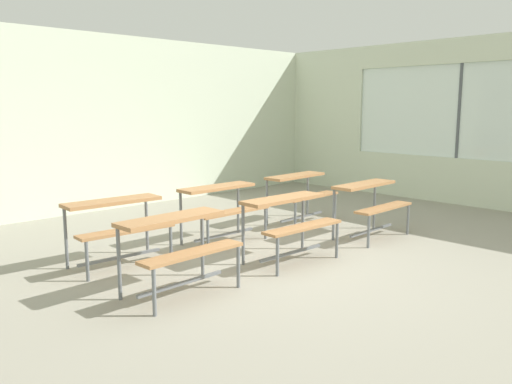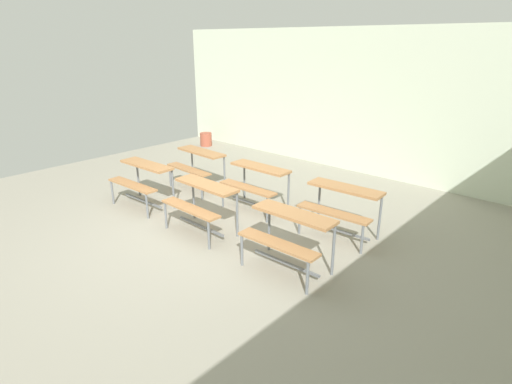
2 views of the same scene
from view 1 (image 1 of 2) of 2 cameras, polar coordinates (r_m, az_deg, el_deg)
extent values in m
cube|color=gray|center=(5.97, 4.12, -8.29)|extent=(10.00, 9.00, 0.05)
cube|color=beige|center=(9.32, -16.92, 7.24)|extent=(10.00, 0.12, 3.00)
cube|color=beige|center=(10.07, 23.61, 0.84)|extent=(0.12, 9.00, 0.85)
cube|color=beige|center=(10.03, 24.51, 14.23)|extent=(0.12, 9.00, 0.45)
cube|color=beige|center=(11.80, 7.77, 8.89)|extent=(0.12, 1.90, 1.70)
cube|color=silver|center=(10.18, 21.47, 8.27)|extent=(0.02, 4.20, 1.70)
cube|color=#4C5156|center=(10.18, 21.47, 8.27)|extent=(0.06, 0.05, 1.70)
cube|color=#A87547|center=(5.06, -9.32, -2.88)|extent=(1.11, 0.36, 0.04)
cube|color=#A87547|center=(4.88, -6.98, -6.67)|extent=(1.11, 0.26, 0.03)
cylinder|color=slate|center=(4.99, -14.83, -7.50)|extent=(0.04, 0.04, 0.72)
cylinder|color=slate|center=(5.55, -5.93, -5.53)|extent=(0.04, 0.04, 0.72)
cylinder|color=slate|center=(4.60, -11.14, -10.69)|extent=(0.04, 0.04, 0.44)
cylinder|color=slate|center=(5.19, -1.96, -8.14)|extent=(0.04, 0.04, 0.44)
cube|color=slate|center=(5.12, -8.19, -9.92)|extent=(1.00, 0.07, 0.03)
cube|color=#A87547|center=(6.04, 3.00, -0.77)|extent=(1.11, 0.34, 0.04)
cube|color=#A87547|center=(5.89, 5.21, -3.85)|extent=(1.10, 0.24, 0.03)
cylinder|color=slate|center=(5.88, -1.43, -4.63)|extent=(0.04, 0.04, 0.72)
cylinder|color=slate|center=(6.57, 5.15, -3.18)|extent=(0.04, 0.04, 0.72)
cylinder|color=slate|center=(5.53, 2.37, -7.05)|extent=(0.04, 0.04, 0.44)
cylinder|color=slate|center=(6.25, 8.88, -5.21)|extent=(0.04, 0.04, 0.44)
cube|color=slate|center=(6.09, 3.90, -6.69)|extent=(1.00, 0.05, 0.03)
cube|color=#A87547|center=(7.29, 11.82, 0.79)|extent=(1.11, 0.35, 0.04)
cube|color=#A87547|center=(7.17, 13.89, -1.69)|extent=(1.10, 0.25, 0.03)
cylinder|color=slate|center=(7.03, 8.53, -2.41)|extent=(0.04, 0.04, 0.72)
cylinder|color=slate|center=(7.84, 12.88, -1.32)|extent=(0.04, 0.04, 0.72)
cylinder|color=slate|center=(6.76, 12.27, -4.22)|extent=(0.04, 0.04, 0.44)
cylinder|color=slate|center=(7.60, 16.35, -2.88)|extent=(0.04, 0.04, 0.44)
cube|color=slate|center=(7.33, 12.58, -4.12)|extent=(1.00, 0.06, 0.03)
cube|color=#A87547|center=(6.09, -15.51, -1.02)|extent=(1.11, 0.37, 0.04)
cube|color=#A87547|center=(5.87, -14.03, -4.14)|extent=(1.11, 0.27, 0.03)
cylinder|color=slate|center=(6.10, -20.18, -4.70)|extent=(0.04, 0.04, 0.72)
cylinder|color=slate|center=(6.51, -11.93, -3.46)|extent=(0.04, 0.04, 0.72)
cylinder|color=slate|center=(5.64, -18.08, -7.18)|extent=(0.04, 0.04, 0.44)
cylinder|color=slate|center=(6.08, -9.34, -5.65)|extent=(0.04, 0.04, 0.44)
cube|color=slate|center=(6.11, -14.68, -6.93)|extent=(1.00, 0.08, 0.03)
cube|color=#A87547|center=(6.91, -4.29, 0.51)|extent=(1.10, 0.33, 0.04)
cube|color=#A87547|center=(6.73, -2.51, -2.15)|extent=(1.10, 0.23, 0.03)
cylinder|color=slate|center=(6.79, -8.26, -2.83)|extent=(0.04, 0.04, 0.72)
cylinder|color=slate|center=(7.40, -1.99, -1.71)|extent=(0.04, 0.04, 0.72)
cylinder|color=slate|center=(6.39, -5.31, -4.82)|extent=(0.04, 0.04, 0.44)
cylinder|color=slate|center=(7.04, 1.03, -3.44)|extent=(0.04, 0.04, 0.44)
cube|color=slate|center=(6.93, -3.48, -4.69)|extent=(1.00, 0.04, 0.03)
cube|color=#A87547|center=(8.05, 4.34, 1.76)|extent=(1.12, 0.38, 0.04)
cube|color=#A87547|center=(7.90, 6.12, -0.47)|extent=(1.11, 0.28, 0.03)
cylinder|color=slate|center=(7.82, 1.20, -1.11)|extent=(0.04, 0.04, 0.72)
cylinder|color=slate|center=(8.58, 5.68, -0.22)|extent=(0.04, 0.04, 0.72)
cylinder|color=slate|center=(7.50, 4.33, -2.69)|extent=(0.04, 0.04, 0.44)
cylinder|color=slate|center=(8.28, 8.68, -1.61)|extent=(0.04, 0.04, 0.44)
cube|color=slate|center=(8.07, 5.06, -2.70)|extent=(1.00, 0.08, 0.03)
camera|label=2|loc=(8.79, 45.52, 12.84)|focal=29.01mm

